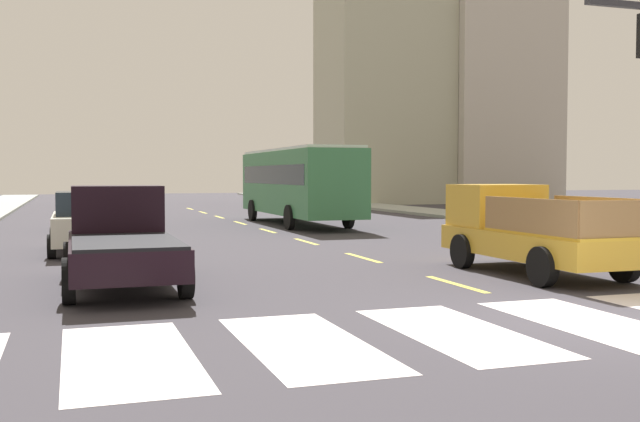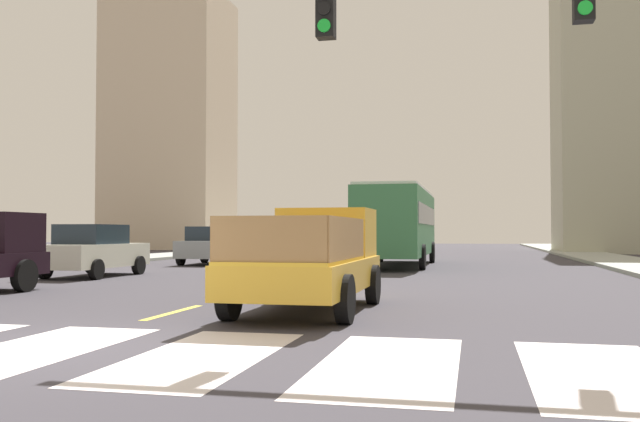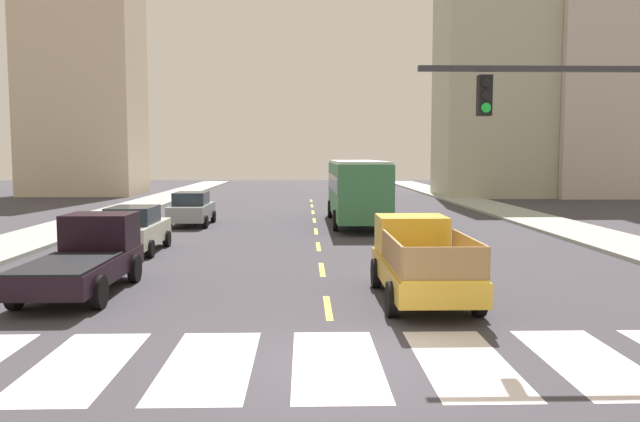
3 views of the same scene
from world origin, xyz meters
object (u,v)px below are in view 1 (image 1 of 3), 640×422
(sedan_mid, at_px, (86,222))
(pickup_stakebed, at_px, (526,231))
(pickup_dark, at_px, (121,239))
(sedan_far, at_px, (96,208))
(city_bus, at_px, (298,180))

(sedan_mid, bearing_deg, pickup_stakebed, -38.96)
(pickup_stakebed, bearing_deg, pickup_dark, 171.36)
(sedan_far, bearing_deg, sedan_mid, -93.16)
(sedan_mid, xyz_separation_m, sedan_far, (0.54, 9.03, 0.00))
(pickup_dark, relative_size, city_bus, 0.48)
(pickup_stakebed, relative_size, pickup_dark, 1.00)
(pickup_dark, distance_m, sedan_far, 15.69)
(pickup_stakebed, distance_m, sedan_mid, 11.99)
(pickup_dark, height_order, city_bus, city_bus)
(pickup_dark, bearing_deg, pickup_stakebed, -8.12)
(pickup_dark, xyz_separation_m, city_bus, (8.55, 16.06, 1.03))
(sedan_mid, bearing_deg, city_bus, 46.41)
(pickup_dark, xyz_separation_m, sedan_mid, (-0.52, 6.66, -0.06))
(pickup_stakebed, relative_size, sedan_far, 1.18)
(pickup_stakebed, bearing_deg, city_bus, 88.18)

